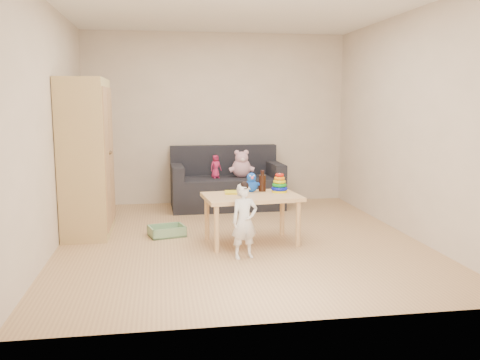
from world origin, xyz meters
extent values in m
plane|color=tan|center=(0.00, 0.00, 0.00)|extent=(4.50, 4.50, 0.00)
plane|color=white|center=(0.00, 0.00, 2.60)|extent=(4.50, 4.50, 0.00)
plane|color=beige|center=(0.00, 2.25, 1.30)|extent=(4.00, 0.00, 4.00)
plane|color=beige|center=(0.00, -2.25, 1.30)|extent=(4.00, 0.00, 4.00)
plane|color=beige|center=(-2.00, 0.00, 1.30)|extent=(0.00, 4.50, 4.50)
plane|color=beige|center=(2.00, 0.00, 1.30)|extent=(0.00, 4.50, 4.50)
cube|color=tan|center=(-1.74, 0.57, 0.92)|extent=(0.51, 1.02, 1.83)
cube|color=black|center=(0.09, 1.77, 0.23)|extent=(1.64, 0.85, 0.46)
cube|color=tan|center=(0.11, -0.17, 0.27)|extent=(1.10, 0.76, 0.55)
imported|color=white|center=(-0.05, -0.70, 0.37)|extent=(0.31, 0.24, 0.74)
imported|color=#B72251|center=(-0.08, 1.72, 0.62)|extent=(0.20, 0.17, 0.33)
cylinder|color=yellow|center=(0.46, -0.04, 0.56)|extent=(0.17, 0.17, 0.02)
cylinder|color=silver|center=(0.46, -0.04, 0.66)|extent=(0.02, 0.02, 0.21)
torus|color=#0A16AE|center=(0.46, -0.04, 0.59)|extent=(0.19, 0.19, 0.04)
torus|color=#158A1C|center=(0.46, -0.04, 0.63)|extent=(0.17, 0.17, 0.04)
torus|color=gold|center=(0.46, -0.04, 0.67)|extent=(0.15, 0.15, 0.04)
torus|color=orange|center=(0.46, -0.04, 0.71)|extent=(0.12, 0.12, 0.04)
torus|color=red|center=(0.46, -0.04, 0.74)|extent=(0.10, 0.10, 0.03)
cylinder|color=black|center=(0.28, 0.04, 0.64)|extent=(0.08, 0.08, 0.19)
cylinder|color=black|center=(0.28, 0.04, 0.75)|extent=(0.04, 0.04, 0.05)
cylinder|color=black|center=(0.28, 0.04, 0.78)|extent=(0.05, 0.05, 0.02)
cube|color=yellow|center=(-0.06, -0.02, 0.55)|extent=(0.23, 0.23, 0.02)
camera|label=1|loc=(-0.86, -5.59, 1.56)|focal=38.00mm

